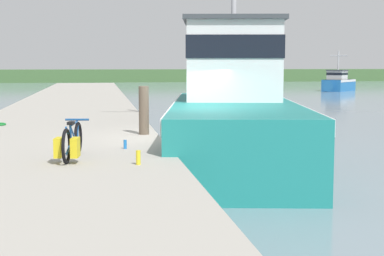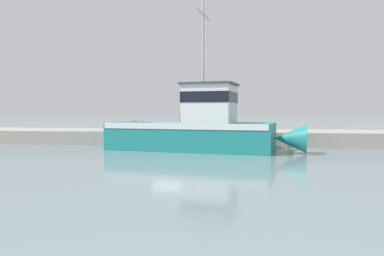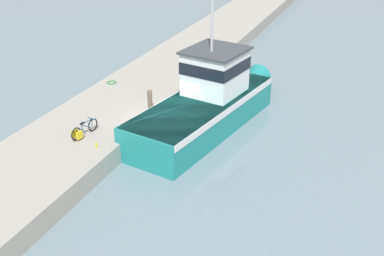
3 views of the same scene
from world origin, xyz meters
name	(u,v)px [view 3 (image 3 of 3)]	position (x,y,z in m)	size (l,w,h in m)	color
ground_plane	(167,135)	(0.00, 0.00, 0.00)	(320.00, 320.00, 0.00)	gray
dock_pier	(110,116)	(-3.25, 0.00, 0.47)	(5.03, 80.00, 0.94)	#A39E93
fishing_boat_main	(208,100)	(1.48, 1.89, 1.39)	(4.85, 11.67, 9.18)	teal
bicycle_touring	(82,131)	(-2.66, -3.24, 1.26)	(0.59, 1.70, 0.68)	black
mooring_post	(150,101)	(-1.08, 0.41, 1.53)	(0.24, 0.24, 1.17)	brown
hose_coil	(112,82)	(-4.99, 3.17, 0.97)	(0.55, 0.55, 0.05)	#197A2D
water_bottle_by_bike	(116,127)	(-1.64, -1.97, 1.04)	(0.06, 0.06, 0.18)	blue
water_bottle_on_curb	(96,145)	(-1.51, -3.89, 1.07)	(0.08, 0.08, 0.25)	yellow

